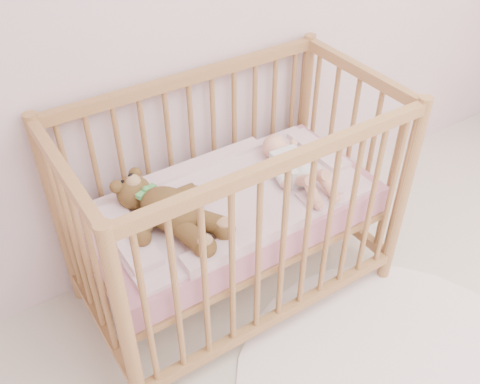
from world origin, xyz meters
TOP-DOWN VIEW (x-y plane):
  - crib at (-0.37, 1.60)m, footprint 1.36×0.76m
  - mattress at (-0.37, 1.60)m, footprint 1.22×0.62m
  - blanket at (-0.37, 1.60)m, footprint 1.10×0.58m
  - baby at (-0.08, 1.58)m, footprint 0.28×0.53m
  - teddy_bear at (-0.68, 1.58)m, footprint 0.57×0.67m

SIDE VIEW (x-z plane):
  - mattress at x=-0.37m, z-range 0.42..0.55m
  - crib at x=-0.37m, z-range 0.00..1.00m
  - blanket at x=-0.37m, z-range 0.53..0.59m
  - baby at x=-0.08m, z-range 0.57..0.70m
  - teddy_bear at x=-0.68m, z-range 0.57..0.72m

